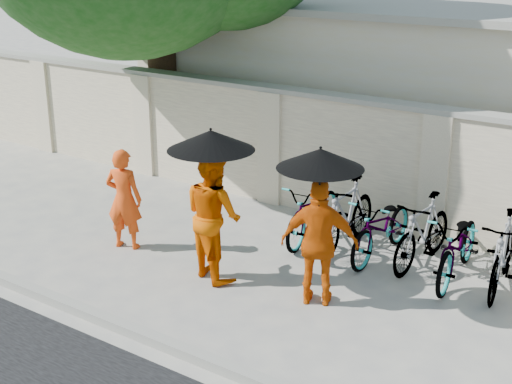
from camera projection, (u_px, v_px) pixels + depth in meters
The scene contains 14 objects.
ground at pixel (208, 279), 9.88m from camera, with size 80.00×80.00×0.00m, color #A9A38E.
kerb at pixel (120, 326), 8.54m from camera, with size 40.00×0.16×0.12m, color gray.
compound_wall at pixel (378, 166), 11.50m from camera, with size 20.00×0.30×2.00m, color beige.
monk_left at pixel (124, 199), 10.67m from camera, with size 0.57×0.37×1.55m, color #E4440F.
monk_center at pixel (213, 215), 9.69m from camera, with size 0.88×0.69×1.81m, color #CE5000.
parasol_center at pixel (211, 140), 9.24m from camera, with size 1.16×1.16×1.09m.
monk_right at pixel (319, 243), 8.95m from camera, with size 0.98×0.41×1.67m, color #C54B06.
parasol_right at pixel (320, 159), 8.51m from camera, with size 1.07×1.07×1.14m.
bike_0 at pixel (314, 211), 11.06m from camera, with size 0.63×1.80×0.94m, color slate.
bike_1 at pixel (346, 215), 10.69m from camera, with size 0.51×1.81×1.08m, color slate.
bike_2 at pixel (382, 227), 10.41m from camera, with size 0.63×1.81×0.95m, color slate.
bike_3 at pixel (423, 231), 10.15m from camera, with size 0.49×1.72×1.03m, color slate.
bike_4 at pixel (459, 246), 9.72m from camera, with size 0.65×1.87×0.98m, color slate.
bike_5 at pixel (503, 253), 9.41m from camera, with size 0.49×1.74×1.05m, color slate.
Camera 1 is at (5.62, -6.97, 4.39)m, focal length 50.00 mm.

